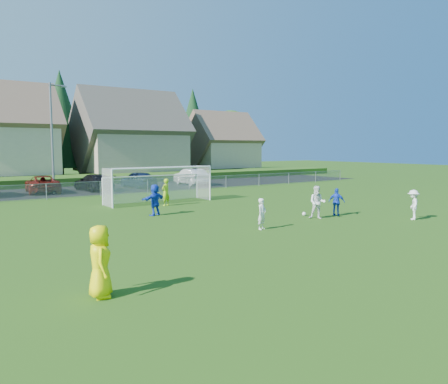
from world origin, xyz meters
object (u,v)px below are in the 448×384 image
at_px(player_white_b, 317,202).
at_px(car_d, 94,182).
at_px(car_e, 138,179).
at_px(soccer_goal, 157,179).
at_px(player_blue_a, 337,202).
at_px(goalkeeper, 166,192).
at_px(car_c, 42,184).
at_px(referee, 100,261).
at_px(player_white_c, 413,205).
at_px(soccer_ball, 304,214).
at_px(player_white_a, 262,214).
at_px(car_f, 191,177).
at_px(player_blue_b, 155,200).

distance_m(player_white_b, car_d, 22.41).
height_order(player_white_b, car_e, player_white_b).
bearing_deg(soccer_goal, player_blue_a, -63.35).
relative_size(car_e, soccer_goal, 0.62).
distance_m(player_blue_a, car_d, 22.70).
distance_m(player_blue_a, soccer_goal, 12.44).
distance_m(goalkeeper, car_c, 14.10).
distance_m(referee, player_white_c, 17.80).
bearing_deg(soccer_ball, player_white_c, -47.99).
height_order(soccer_ball, player_white_a, player_white_a).
bearing_deg(player_white_c, player_white_b, -76.66).
height_order(car_c, car_d, car_d).
bearing_deg(soccer_ball, player_white_b, -97.75).
bearing_deg(player_white_c, player_blue_a, -93.93).
bearing_deg(car_d, soccer_goal, 89.71).
xyz_separation_m(soccer_ball, referee, (-13.86, -6.53, 0.82)).
xyz_separation_m(player_white_a, goalkeeper, (0.17, 9.99, 0.16)).
height_order(goalkeeper, soccer_goal, soccer_goal).
relative_size(player_white_a, player_white_b, 0.83).
relative_size(player_white_c, car_c, 0.30).
height_order(soccer_ball, goalkeeper, goalkeeper).
bearing_deg(car_c, soccer_goal, 120.11).
xyz_separation_m(car_e, car_f, (5.69, -0.21, 0.05)).
distance_m(soccer_ball, goalkeeper, 9.35).
distance_m(player_white_c, car_e, 25.75).
xyz_separation_m(player_white_a, soccer_goal, (0.53, 11.89, 0.90)).
height_order(car_d, car_f, car_f).
height_order(player_blue_b, soccer_goal, soccer_goal).
relative_size(player_white_c, car_e, 0.35).
xyz_separation_m(player_white_a, player_white_c, (8.33, -2.45, 0.06)).
distance_m(player_white_a, car_f, 24.67).
bearing_deg(referee, car_f, -19.33).
relative_size(player_blue_a, car_e, 0.34).
distance_m(player_white_a, player_white_c, 8.69).
relative_size(car_e, car_f, 0.91).
height_order(car_c, car_f, car_f).
bearing_deg(soccer_ball, soccer_goal, 111.60).
height_order(player_white_a, player_white_c, player_white_c).
distance_m(car_c, car_d, 4.21).
bearing_deg(player_white_b, referee, -107.55).
bearing_deg(goalkeeper, referee, 35.38).
relative_size(player_white_a, car_c, 0.28).
relative_size(car_c, car_f, 1.04).
bearing_deg(player_blue_b, car_d, -116.47).
bearing_deg(referee, player_blue_b, -16.54).
distance_m(player_white_a, goalkeeper, 10.00).
xyz_separation_m(player_white_a, car_f, (9.63, 22.71, 0.09)).
bearing_deg(player_white_c, car_c, -101.90).
distance_m(car_c, car_f, 14.19).
xyz_separation_m(goalkeeper, car_d, (-0.57, 12.55, -0.16)).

